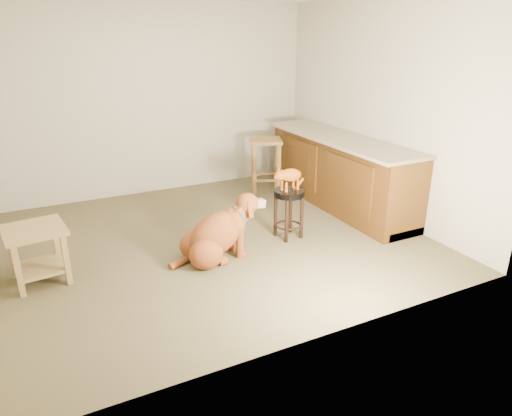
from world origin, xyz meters
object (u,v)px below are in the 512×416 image
padded_stool (289,204)px  golden_retriever (217,235)px  wood_stool (266,165)px  side_table (37,246)px  tabby_kitten (289,176)px

padded_stool → golden_retriever: bearing=-171.2°
wood_stool → golden_retriever: 2.17m
side_table → golden_retriever: 1.67m
padded_stool → tabby_kitten: bearing=-178.8°
tabby_kitten → wood_stool: bearing=64.5°
padded_stool → tabby_kitten: size_ratio=1.21×
padded_stool → tabby_kitten: (-0.01, -0.00, 0.32)m
padded_stool → golden_retriever: golden_retriever is taller
side_table → golden_retriever: (1.64, -0.31, -0.09)m
padded_stool → side_table: size_ratio=0.97×
side_table → tabby_kitten: size_ratio=1.25×
padded_stool → side_table: bearing=176.2°
padded_stool → side_table: 2.57m
side_table → tabby_kitten: tabby_kitten is taller
wood_stool → tabby_kitten: size_ratio=1.70×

